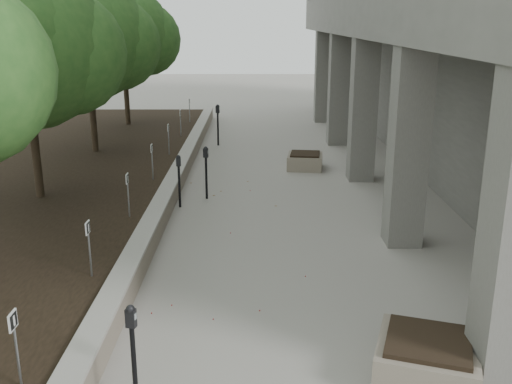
{
  "coord_description": "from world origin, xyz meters",
  "views": [
    {
      "loc": [
        0.35,
        -5.25,
        4.46
      ],
      "look_at": [
        0.37,
        6.44,
        0.97
      ],
      "focal_mm": 40.52,
      "sensor_mm": 36.0,
      "label": 1
    }
  ],
  "objects_px": {
    "crabapple_tree_4": "(89,65)",
    "parking_meter_5": "(218,125)",
    "parking_meter_3": "(179,181)",
    "planter_front": "(427,359)",
    "planter_back": "(305,161)",
    "crabapple_tree_3": "(28,82)",
    "parking_meter_4": "(206,173)",
    "crabapple_tree_5": "(124,55)",
    "parking_meter_2": "(134,357)"
  },
  "relations": [
    {
      "from": "planter_front",
      "to": "planter_back",
      "type": "bearing_deg",
      "value": 93.36
    },
    {
      "from": "crabapple_tree_4",
      "to": "crabapple_tree_3",
      "type": "bearing_deg",
      "value": -90.0
    },
    {
      "from": "crabapple_tree_4",
      "to": "planter_back",
      "type": "bearing_deg",
      "value": -6.3
    },
    {
      "from": "crabapple_tree_4",
      "to": "parking_meter_5",
      "type": "height_order",
      "value": "crabapple_tree_4"
    },
    {
      "from": "crabapple_tree_5",
      "to": "parking_meter_2",
      "type": "height_order",
      "value": "crabapple_tree_5"
    },
    {
      "from": "crabapple_tree_4",
      "to": "planter_back",
      "type": "xyz_separation_m",
      "value": [
        6.71,
        -0.74,
        -2.87
      ]
    },
    {
      "from": "parking_meter_4",
      "to": "planter_front",
      "type": "relative_size",
      "value": 1.11
    },
    {
      "from": "parking_meter_4",
      "to": "planter_front",
      "type": "bearing_deg",
      "value": -51.87
    },
    {
      "from": "parking_meter_4",
      "to": "parking_meter_5",
      "type": "relative_size",
      "value": 0.91
    },
    {
      "from": "planter_front",
      "to": "planter_back",
      "type": "xyz_separation_m",
      "value": [
        -0.65,
        11.04,
        -0.04
      ]
    },
    {
      "from": "parking_meter_5",
      "to": "planter_back",
      "type": "bearing_deg",
      "value": -33.2
    },
    {
      "from": "crabapple_tree_4",
      "to": "parking_meter_5",
      "type": "xyz_separation_m",
      "value": [
        3.79,
        2.73,
        -2.36
      ]
    },
    {
      "from": "crabapple_tree_3",
      "to": "crabapple_tree_4",
      "type": "height_order",
      "value": "same"
    },
    {
      "from": "crabapple_tree_3",
      "to": "parking_meter_3",
      "type": "relative_size",
      "value": 4.1
    },
    {
      "from": "crabapple_tree_5",
      "to": "planter_front",
      "type": "relative_size",
      "value": 4.36
    },
    {
      "from": "crabapple_tree_3",
      "to": "parking_meter_3",
      "type": "bearing_deg",
      "value": 6.66
    },
    {
      "from": "parking_meter_2",
      "to": "planter_back",
      "type": "bearing_deg",
      "value": 89.61
    },
    {
      "from": "planter_front",
      "to": "crabapple_tree_3",
      "type": "bearing_deg",
      "value": 137.33
    },
    {
      "from": "crabapple_tree_5",
      "to": "planter_front",
      "type": "xyz_separation_m",
      "value": [
        7.36,
        -16.78,
        -2.83
      ]
    },
    {
      "from": "crabapple_tree_4",
      "to": "crabapple_tree_5",
      "type": "xyz_separation_m",
      "value": [
        0.0,
        5.0,
        0.0
      ]
    },
    {
      "from": "parking_meter_2",
      "to": "parking_meter_5",
      "type": "distance_m",
      "value": 15.05
    },
    {
      "from": "parking_meter_4",
      "to": "planter_back",
      "type": "height_order",
      "value": "parking_meter_4"
    },
    {
      "from": "crabapple_tree_5",
      "to": "parking_meter_5",
      "type": "bearing_deg",
      "value": -30.92
    },
    {
      "from": "crabapple_tree_3",
      "to": "parking_meter_4",
      "type": "distance_m",
      "value": 4.72
    },
    {
      "from": "planter_back",
      "to": "crabapple_tree_4",
      "type": "bearing_deg",
      "value": 173.7
    },
    {
      "from": "crabapple_tree_3",
      "to": "planter_back",
      "type": "xyz_separation_m",
      "value": [
        6.71,
        4.26,
        -2.87
      ]
    },
    {
      "from": "parking_meter_5",
      "to": "planter_front",
      "type": "height_order",
      "value": "parking_meter_5"
    },
    {
      "from": "parking_meter_3",
      "to": "planter_front",
      "type": "xyz_separation_m",
      "value": [
        4.07,
        -7.17,
        -0.37
      ]
    },
    {
      "from": "crabapple_tree_5",
      "to": "parking_meter_5",
      "type": "height_order",
      "value": "crabapple_tree_5"
    },
    {
      "from": "parking_meter_5",
      "to": "parking_meter_3",
      "type": "bearing_deg",
      "value": -77.14
    },
    {
      "from": "parking_meter_3",
      "to": "planter_front",
      "type": "distance_m",
      "value": 8.25
    },
    {
      "from": "crabapple_tree_3",
      "to": "parking_meter_2",
      "type": "relative_size",
      "value": 4.04
    },
    {
      "from": "crabapple_tree_3",
      "to": "crabapple_tree_4",
      "type": "distance_m",
      "value": 5.0
    },
    {
      "from": "crabapple_tree_5",
      "to": "parking_meter_5",
      "type": "distance_m",
      "value": 5.01
    },
    {
      "from": "crabapple_tree_5",
      "to": "crabapple_tree_4",
      "type": "bearing_deg",
      "value": -90.0
    },
    {
      "from": "parking_meter_4",
      "to": "parking_meter_5",
      "type": "distance_m",
      "value": 6.64
    },
    {
      "from": "crabapple_tree_3",
      "to": "crabapple_tree_4",
      "type": "bearing_deg",
      "value": 90.0
    },
    {
      "from": "crabapple_tree_4",
      "to": "parking_meter_4",
      "type": "height_order",
      "value": "crabapple_tree_4"
    },
    {
      "from": "crabapple_tree_4",
      "to": "parking_meter_5",
      "type": "distance_m",
      "value": 5.23
    },
    {
      "from": "crabapple_tree_3",
      "to": "parking_meter_2",
      "type": "xyz_separation_m",
      "value": [
        3.73,
        -7.32,
        -2.45
      ]
    },
    {
      "from": "crabapple_tree_3",
      "to": "crabapple_tree_4",
      "type": "xyz_separation_m",
      "value": [
        0.0,
        5.0,
        0.0
      ]
    },
    {
      "from": "parking_meter_5",
      "to": "planter_back",
      "type": "relative_size",
      "value": 1.43
    },
    {
      "from": "parking_meter_2",
      "to": "crabapple_tree_3",
      "type": "bearing_deg",
      "value": 131.04
    },
    {
      "from": "crabapple_tree_5",
      "to": "planter_front",
      "type": "height_order",
      "value": "crabapple_tree_5"
    },
    {
      "from": "crabapple_tree_4",
      "to": "parking_meter_5",
      "type": "bearing_deg",
      "value": 35.8
    },
    {
      "from": "crabapple_tree_4",
      "to": "crabapple_tree_5",
      "type": "bearing_deg",
      "value": 90.0
    },
    {
      "from": "crabapple_tree_4",
      "to": "parking_meter_4",
      "type": "distance_m",
      "value": 6.03
    },
    {
      "from": "crabapple_tree_4",
      "to": "parking_meter_3",
      "type": "bearing_deg",
      "value": -54.53
    },
    {
      "from": "crabapple_tree_5",
      "to": "planter_back",
      "type": "distance_m",
      "value": 9.28
    },
    {
      "from": "crabapple_tree_4",
      "to": "parking_meter_2",
      "type": "xyz_separation_m",
      "value": [
        3.73,
        -12.32,
        -2.45
      ]
    }
  ]
}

